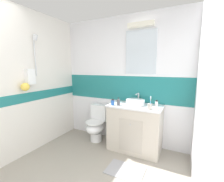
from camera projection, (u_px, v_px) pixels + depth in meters
ground_plane at (90, 176)px, 2.15m from camera, size 3.20×3.48×0.04m
wall_back_tiled at (124, 80)px, 3.06m from camera, size 3.20×0.20×2.50m
wall_left_shower_alcove at (22, 83)px, 2.55m from camera, size 0.25×3.48×2.50m
wall_right_plain at (210, 97)px, 1.37m from camera, size 0.10×3.48×2.50m
vanity_cabinet at (135, 127)px, 2.77m from camera, size 0.94×0.53×0.85m
sink_basin at (135, 102)px, 2.73m from camera, size 0.34×0.38×0.19m
toilet at (97, 124)px, 3.14m from camera, size 0.37×0.50×0.75m
toothbrush_cup at (150, 106)px, 2.41m from camera, size 0.08×0.08×0.21m
soap_dispenser at (118, 102)px, 2.67m from camera, size 0.06×0.06×0.15m
deodorant_spray_can at (156, 105)px, 2.37m from camera, size 0.05×0.05×0.16m
lotion_bottle_short at (113, 102)px, 2.69m from camera, size 0.06×0.06×0.11m
bath_mat at (125, 170)px, 2.23m from camera, size 0.55×0.37×0.01m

